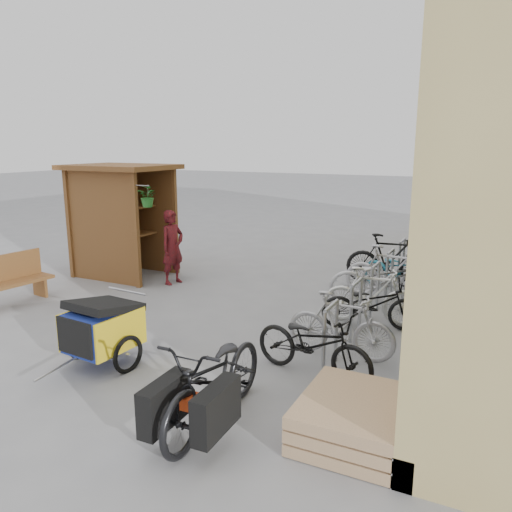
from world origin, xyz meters
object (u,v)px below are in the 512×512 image
at_px(bench, 10,279).
at_px(bike_7, 389,259).
at_px(person_kiosk, 173,247).
at_px(cargo_bike, 215,381).
at_px(bike_6, 401,270).
at_px(bike_3, 371,296).
at_px(bike_2, 372,304).
at_px(bike_5, 389,273).
at_px(shopping_carts, 446,239).
at_px(pallet_stack, 353,418).
at_px(bike_0, 313,344).
at_px(bike_1, 341,325).
at_px(kiosk, 118,205).
at_px(bike_4, 384,280).
at_px(child_trailer, 102,327).

distance_m(bench, bike_7, 7.26).
bearing_deg(bike_7, person_kiosk, 107.65).
xyz_separation_m(cargo_bike, bike_6, (0.77, 5.74, -0.08)).
bearing_deg(bike_3, cargo_bike, 158.43).
height_order(bench, bike_2, bench).
xyz_separation_m(bike_3, bike_5, (-0.01, 1.42, 0.04)).
bearing_deg(person_kiosk, shopping_carts, -37.84).
height_order(pallet_stack, person_kiosk, person_kiosk).
relative_size(bike_0, bike_7, 0.94).
xyz_separation_m(cargo_bike, bike_1, (0.64, 2.22, -0.05)).
height_order(kiosk, bike_1, kiosk).
xyz_separation_m(kiosk, shopping_carts, (6.28, 4.11, -0.91)).
height_order(person_kiosk, bike_5, person_kiosk).
xyz_separation_m(bench, bike_4, (6.04, 2.79, 0.03)).
bearing_deg(bike_5, bench, 123.42).
bearing_deg(kiosk, bike_4, 3.11).
bearing_deg(kiosk, bike_3, -6.04).
bearing_deg(bike_1, bike_4, -1.23).
height_order(shopping_carts, cargo_bike, shopping_carts).
height_order(person_kiosk, bike_6, person_kiosk).
xyz_separation_m(kiosk, person_kiosk, (1.42, -0.06, -0.79)).
height_order(kiosk, bike_3, kiosk).
bearing_deg(person_kiosk, child_trailer, -146.32).
relative_size(pallet_stack, shopping_carts, 0.58).
height_order(child_trailer, cargo_bike, cargo_bike).
height_order(bike_0, bike_4, bike_4).
bearing_deg(bike_2, bench, 85.87).
bearing_deg(bench, child_trailer, -12.89).
height_order(bike_2, bike_5, bike_5).
relative_size(kiosk, bike_4, 1.33).
height_order(kiosk, bike_5, kiosk).
bearing_deg(bike_7, bench, 118.82).
bearing_deg(bike_2, bike_1, 154.73).
height_order(person_kiosk, bike_4, person_kiosk).
height_order(child_trailer, bike_6, child_trailer).
bearing_deg(bike_2, bike_4, -15.37).
height_order(pallet_stack, shopping_carts, shopping_carts).
bearing_deg(bench, bike_2, 21.80).
distance_m(bike_6, bike_7, 0.51).
height_order(bike_1, bike_4, bike_4).
height_order(bike_4, bike_5, bike_5).
distance_m(bench, bike_6, 7.28).
height_order(pallet_stack, bike_3, bike_3).
bearing_deg(bench, bike_5, 35.50).
height_order(bench, bike_1, bench).
bearing_deg(bike_7, bike_6, -150.16).
bearing_deg(bike_0, shopping_carts, 3.82).
distance_m(bench, cargo_bike, 5.64).
relative_size(shopping_carts, child_trailer, 1.31).
distance_m(child_trailer, cargo_bike, 2.15).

